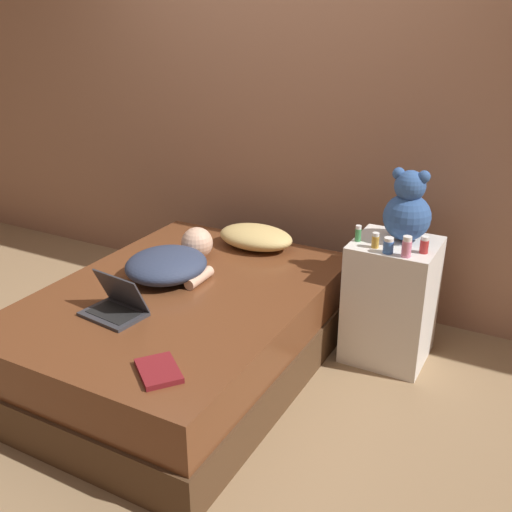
{
  "coord_description": "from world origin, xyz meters",
  "views": [
    {
      "loc": [
        1.7,
        -2.3,
        1.87
      ],
      "look_at": [
        0.33,
        0.23,
        0.65
      ],
      "focal_mm": 42.0,
      "sensor_mm": 36.0,
      "label": 1
    }
  ],
  "objects_px": {
    "pillow": "(256,237)",
    "teddy_bear": "(408,210)",
    "laptop": "(116,305)",
    "bottle_pink": "(407,247)",
    "bottle_red": "(424,245)",
    "book": "(159,371)",
    "bottle_amber": "(375,240)",
    "bottle_green": "(358,233)",
    "bottle_blue": "(388,246)",
    "person_lying": "(173,261)"
  },
  "relations": [
    {
      "from": "teddy_bear",
      "to": "book",
      "type": "distance_m",
      "value": 1.57
    },
    {
      "from": "bottle_pink",
      "to": "book",
      "type": "relative_size",
      "value": 0.41
    },
    {
      "from": "teddy_bear",
      "to": "bottle_red",
      "type": "height_order",
      "value": "teddy_bear"
    },
    {
      "from": "book",
      "to": "laptop",
      "type": "bearing_deg",
      "value": 147.05
    },
    {
      "from": "book",
      "to": "bottle_green",
      "type": "bearing_deg",
      "value": 72.4
    },
    {
      "from": "bottle_pink",
      "to": "pillow",
      "type": "bearing_deg",
      "value": 166.37
    },
    {
      "from": "bottle_green",
      "to": "book",
      "type": "bearing_deg",
      "value": -107.6
    },
    {
      "from": "bottle_amber",
      "to": "bottle_pink",
      "type": "relative_size",
      "value": 0.76
    },
    {
      "from": "pillow",
      "to": "bottle_red",
      "type": "bearing_deg",
      "value": -7.99
    },
    {
      "from": "person_lying",
      "to": "bottle_red",
      "type": "bearing_deg",
      "value": 17.28
    },
    {
      "from": "person_lying",
      "to": "bottle_green",
      "type": "xyz_separation_m",
      "value": [
        0.92,
        0.42,
        0.19
      ]
    },
    {
      "from": "teddy_bear",
      "to": "bottle_amber",
      "type": "relative_size",
      "value": 4.7
    },
    {
      "from": "bottle_amber",
      "to": "laptop",
      "type": "bearing_deg",
      "value": -138.28
    },
    {
      "from": "bottle_amber",
      "to": "bottle_blue",
      "type": "bearing_deg",
      "value": -25.59
    },
    {
      "from": "bottle_pink",
      "to": "bottle_red",
      "type": "xyz_separation_m",
      "value": [
        0.07,
        0.09,
        -0.01
      ]
    },
    {
      "from": "bottle_amber",
      "to": "bottle_green",
      "type": "height_order",
      "value": "bottle_green"
    },
    {
      "from": "teddy_bear",
      "to": "book",
      "type": "xyz_separation_m",
      "value": [
        -0.61,
        -1.4,
        -0.38
      ]
    },
    {
      "from": "bottle_green",
      "to": "bottle_red",
      "type": "relative_size",
      "value": 0.98
    },
    {
      "from": "book",
      "to": "person_lying",
      "type": "bearing_deg",
      "value": 122.13
    },
    {
      "from": "bottle_green",
      "to": "bottle_red",
      "type": "height_order",
      "value": "bottle_red"
    },
    {
      "from": "pillow",
      "to": "teddy_bear",
      "type": "distance_m",
      "value": 0.97
    },
    {
      "from": "laptop",
      "to": "bottle_pink",
      "type": "relative_size",
      "value": 2.91
    },
    {
      "from": "bottle_green",
      "to": "bottle_pink",
      "type": "relative_size",
      "value": 0.81
    },
    {
      "from": "bottle_amber",
      "to": "bottle_pink",
      "type": "bearing_deg",
      "value": -13.79
    },
    {
      "from": "teddy_bear",
      "to": "bottle_amber",
      "type": "bearing_deg",
      "value": -118.66
    },
    {
      "from": "bottle_amber",
      "to": "bottle_red",
      "type": "bearing_deg",
      "value": 11.44
    },
    {
      "from": "person_lying",
      "to": "book",
      "type": "relative_size",
      "value": 2.42
    },
    {
      "from": "teddy_bear",
      "to": "bottle_blue",
      "type": "relative_size",
      "value": 4.65
    },
    {
      "from": "laptop",
      "to": "bottle_green",
      "type": "height_order",
      "value": "bottle_green"
    },
    {
      "from": "pillow",
      "to": "bottle_pink",
      "type": "xyz_separation_m",
      "value": [
        0.99,
        -0.24,
        0.21
      ]
    },
    {
      "from": "pillow",
      "to": "teddy_bear",
      "type": "height_order",
      "value": "teddy_bear"
    },
    {
      "from": "laptop",
      "to": "book",
      "type": "bearing_deg",
      "value": -25.89
    },
    {
      "from": "bottle_pink",
      "to": "book",
      "type": "distance_m",
      "value": 1.37
    },
    {
      "from": "bottle_amber",
      "to": "person_lying",
      "type": "bearing_deg",
      "value": -159.99
    },
    {
      "from": "bottle_blue",
      "to": "bottle_amber",
      "type": "bearing_deg",
      "value": 154.41
    },
    {
      "from": "laptop",
      "to": "bottle_red",
      "type": "xyz_separation_m",
      "value": [
        1.24,
        0.94,
        0.22
      ]
    },
    {
      "from": "person_lying",
      "to": "bottle_green",
      "type": "bearing_deg",
      "value": 23.55
    },
    {
      "from": "teddy_bear",
      "to": "bottle_green",
      "type": "height_order",
      "value": "teddy_bear"
    },
    {
      "from": "laptop",
      "to": "bottle_amber",
      "type": "distance_m",
      "value": 1.35
    },
    {
      "from": "bottle_blue",
      "to": "bottle_red",
      "type": "relative_size",
      "value": 0.93
    },
    {
      "from": "teddy_bear",
      "to": "bottle_amber",
      "type": "xyz_separation_m",
      "value": [
        -0.1,
        -0.19,
        -0.13
      ]
    },
    {
      "from": "bottle_green",
      "to": "pillow",
      "type": "bearing_deg",
      "value": 168.05
    },
    {
      "from": "teddy_bear",
      "to": "bottle_amber",
      "type": "height_order",
      "value": "teddy_bear"
    },
    {
      "from": "pillow",
      "to": "bottle_amber",
      "type": "xyz_separation_m",
      "value": [
        0.81,
        -0.2,
        0.2
      ]
    },
    {
      "from": "pillow",
      "to": "person_lying",
      "type": "bearing_deg",
      "value": -110.79
    },
    {
      "from": "teddy_bear",
      "to": "bottle_red",
      "type": "relative_size",
      "value": 4.33
    },
    {
      "from": "bottle_green",
      "to": "bottle_pink",
      "type": "height_order",
      "value": "bottle_pink"
    },
    {
      "from": "book",
      "to": "bottle_blue",
      "type": "bearing_deg",
      "value": 63.21
    },
    {
      "from": "bottle_red",
      "to": "book",
      "type": "distance_m",
      "value": 1.48
    },
    {
      "from": "bottle_blue",
      "to": "bottle_red",
      "type": "height_order",
      "value": "bottle_red"
    }
  ]
}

